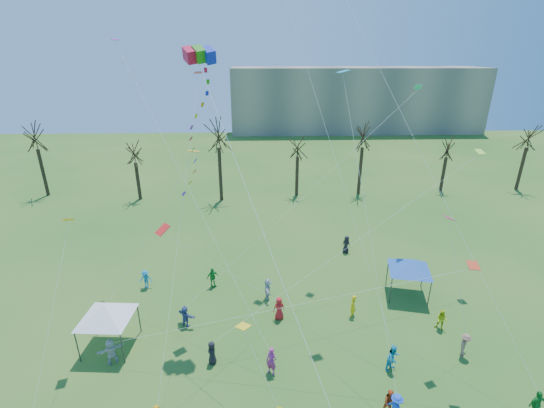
{
  "coord_description": "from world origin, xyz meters",
  "views": [
    {
      "loc": [
        -1.7,
        -13.1,
        18.27
      ],
      "look_at": [
        -1.09,
        5.0,
        11.0
      ],
      "focal_mm": 25.0,
      "sensor_mm": 36.0,
      "label": 1
    }
  ],
  "objects_px": {
    "big_box_kite": "(201,136)",
    "canopy_tent_blue": "(410,265)",
    "canopy_tent_white": "(106,311)",
    "distant_building": "(355,99)"
  },
  "relations": [
    {
      "from": "distant_building",
      "to": "canopy_tent_blue",
      "type": "height_order",
      "value": "distant_building"
    },
    {
      "from": "distant_building",
      "to": "canopy_tent_white",
      "type": "bearing_deg",
      "value": -114.27
    },
    {
      "from": "distant_building",
      "to": "big_box_kite",
      "type": "bearing_deg",
      "value": -110.52
    },
    {
      "from": "big_box_kite",
      "to": "canopy_tent_white",
      "type": "distance_m",
      "value": 12.84
    },
    {
      "from": "big_box_kite",
      "to": "canopy_tent_white",
      "type": "bearing_deg",
      "value": -161.9
    },
    {
      "from": "canopy_tent_blue",
      "to": "canopy_tent_white",
      "type": "bearing_deg",
      "value": -166.88
    },
    {
      "from": "distant_building",
      "to": "canopy_tent_blue",
      "type": "distance_m",
      "value": 70.87
    },
    {
      "from": "distant_building",
      "to": "canopy_tent_blue",
      "type": "bearing_deg",
      "value": -99.75
    },
    {
      "from": "big_box_kite",
      "to": "canopy_tent_blue",
      "type": "relative_size",
      "value": 5.05
    },
    {
      "from": "canopy_tent_white",
      "to": "canopy_tent_blue",
      "type": "bearing_deg",
      "value": 13.12
    }
  ]
}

